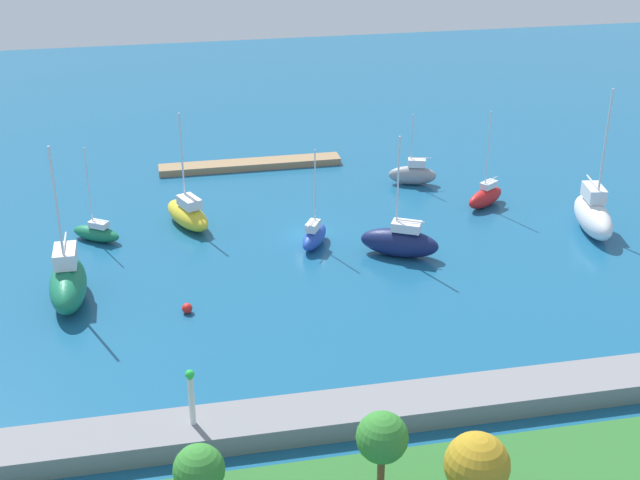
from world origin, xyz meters
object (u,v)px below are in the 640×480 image
(sailboat_red_center_basin, at_px, (486,196))
(sailboat_gray_east_end, at_px, (413,174))
(sailboat_blue_inner_mooring, at_px, (314,236))
(sailboat_green_lone_north, at_px, (96,232))
(park_tree_west, at_px, (199,470))
(sailboat_navy_far_north, at_px, (400,241))
(pier_dock, at_px, (250,164))
(park_tree_center, at_px, (382,438))
(sailboat_green_along_channel, at_px, (68,282))
(harbor_beacon, at_px, (191,393))
(mooring_buoy_red, at_px, (187,308))
(sailboat_yellow_off_beacon, at_px, (188,214))
(park_tree_east, at_px, (477,465))
(sailboat_white_mid_basin, at_px, (593,215))

(sailboat_red_center_basin, bearing_deg, sailboat_gray_east_end, -86.53)
(sailboat_blue_inner_mooring, bearing_deg, sailboat_green_lone_north, 104.51)
(park_tree_west, bearing_deg, sailboat_navy_far_north, -122.80)
(pier_dock, distance_m, park_tree_center, 54.39)
(pier_dock, height_order, sailboat_green_along_channel, sailboat_green_along_channel)
(park_tree_west, height_order, sailboat_green_along_channel, sailboat_green_along_channel)
(harbor_beacon, distance_m, park_tree_west, 7.87)
(sailboat_red_center_basin, height_order, sailboat_green_lone_north, sailboat_red_center_basin)
(sailboat_blue_inner_mooring, bearing_deg, pier_dock, 37.58)
(sailboat_green_lone_north, bearing_deg, sailboat_green_along_channel, 114.37)
(park_tree_west, height_order, mooring_buoy_red, park_tree_west)
(sailboat_green_along_channel, relative_size, sailboat_yellow_off_beacon, 1.20)
(pier_dock, relative_size, sailboat_yellow_off_beacon, 1.82)
(park_tree_east, xyz_separation_m, sailboat_red_center_basin, (-16.69, -41.28, -3.69))
(harbor_beacon, height_order, sailboat_yellow_off_beacon, sailboat_yellow_off_beacon)
(sailboat_red_center_basin, height_order, sailboat_gray_east_end, sailboat_red_center_basin)
(mooring_buoy_red, bearing_deg, sailboat_gray_east_end, -138.02)
(pier_dock, bearing_deg, sailboat_green_along_channel, 56.57)
(park_tree_west, height_order, sailboat_gray_east_end, sailboat_gray_east_end)
(sailboat_green_along_channel, bearing_deg, sailboat_red_center_basin, 106.60)
(park_tree_east, distance_m, sailboat_navy_far_north, 33.13)
(park_tree_west, bearing_deg, park_tree_center, 175.23)
(sailboat_blue_inner_mooring, relative_size, sailboat_navy_far_north, 0.83)
(sailboat_gray_east_end, xyz_separation_m, sailboat_green_lone_north, (31.34, 7.43, -0.31))
(park_tree_west, bearing_deg, pier_dock, -99.93)
(park_tree_west, bearing_deg, harbor_beacon, -90.71)
(sailboat_blue_inner_mooring, bearing_deg, sailboat_yellow_off_beacon, 87.61)
(park_tree_center, height_order, sailboat_white_mid_basin, sailboat_white_mid_basin)
(park_tree_east, bearing_deg, sailboat_white_mid_basin, -125.36)
(mooring_buoy_red, bearing_deg, park_tree_east, 116.09)
(sailboat_white_mid_basin, xyz_separation_m, sailboat_green_lone_north, (43.82, -6.94, -0.89))
(sailboat_yellow_off_beacon, bearing_deg, sailboat_green_lone_north, 77.84)
(park_tree_east, xyz_separation_m, sailboat_gray_east_end, (-11.49, -48.15, -3.61))
(park_tree_west, xyz_separation_m, sailboat_yellow_off_beacon, (-1.81, -39.42, -3.10))
(park_tree_east, distance_m, sailboat_yellow_off_beacon, 44.00)
(pier_dock, xyz_separation_m, sailboat_navy_far_north, (-9.75, 23.77, 0.99))
(park_tree_west, relative_size, sailboat_blue_inner_mooring, 0.51)
(park_tree_center, bearing_deg, harbor_beacon, -43.38)
(sailboat_white_mid_basin, height_order, sailboat_green_lone_north, sailboat_white_mid_basin)
(sailboat_blue_inner_mooring, xyz_separation_m, sailboat_white_mid_basin, (-25.17, 2.01, 0.69))
(park_tree_center, relative_size, sailboat_yellow_off_beacon, 0.53)
(sailboat_red_center_basin, bearing_deg, park_tree_west, 18.13)
(park_tree_center, height_order, sailboat_gray_east_end, sailboat_gray_east_end)
(park_tree_center, height_order, sailboat_green_along_channel, sailboat_green_along_channel)
(sailboat_white_mid_basin, bearing_deg, sailboat_green_lone_north, -89.19)
(sailboat_blue_inner_mooring, distance_m, sailboat_green_lone_north, 19.29)
(mooring_buoy_red, bearing_deg, park_tree_west, 88.37)
(sailboat_white_mid_basin, distance_m, mooring_buoy_red, 37.60)
(harbor_beacon, xyz_separation_m, park_tree_east, (-13.42, 10.69, 1.21))
(pier_dock, distance_m, sailboat_yellow_off_beacon, 15.90)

